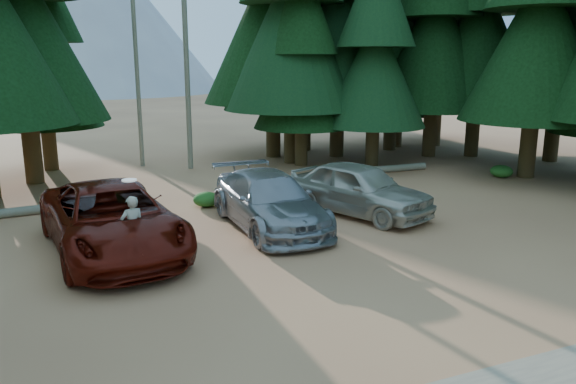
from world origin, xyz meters
The scene contains 19 objects.
ground centered at (0.00, 0.00, 0.00)m, with size 160.00×160.00×0.00m, color #A36545.
forest_belt_north centered at (0.00, 15.00, 0.00)m, with size 36.00×7.00×22.00m, color black, non-canonical shape.
snag_front centered at (0.80, 14.50, 6.00)m, with size 0.24×0.24×12.00m, color #6A6554.
snag_back centered at (-1.20, 16.00, 5.00)m, with size 0.20×0.20×10.00m, color #6A6554.
mountain_peak centered at (-2.59, 88.23, 12.71)m, with size 48.00×50.00×28.00m.
red_pickup centered at (-3.81, 3.69, 0.90)m, with size 3.00×6.51×1.81m, color #5F1108.
silver_minivan_center centered at (0.83, 4.22, 0.83)m, with size 2.31×5.69×1.65m, color #989AA0.
silver_minivan_right centered at (4.09, 4.45, 0.87)m, with size 2.05×5.10×1.74m, color beige.
frisbee_player centered at (-3.45, 2.36, 1.03)m, with size 0.65×0.50×1.99m.
log_left centered at (-5.96, 8.56, 0.15)m, with size 0.31×0.31×4.32m, color #6A6554.
log_mid centered at (2.74, 8.60, 0.13)m, with size 0.27×0.27×3.23m, color #6A6554.
log_right centered at (8.34, 10.10, 0.16)m, with size 0.32×0.32×4.97m, color #6A6554.
shrub_far_left centered at (-5.17, 9.40, 0.28)m, with size 1.03×1.03×0.57m, color #25651E.
shrub_left centered at (-3.07, 9.23, 0.25)m, with size 0.90×0.90×0.49m, color #25651E.
shrub_center_left centered at (-3.58, 8.82, 0.33)m, with size 1.20×1.20×0.66m, color #25651E.
shrub_center_right centered at (-0.31, 7.39, 0.25)m, with size 0.92×0.92×0.50m, color #25651E.
shrub_right centered at (4.95, 8.23, 0.33)m, with size 1.22×1.22×0.67m, color #25651E.
shrub_far_right centered at (5.02, 8.06, 0.34)m, with size 1.22×1.22×0.67m, color #25651E.
shrub_edge_east centered at (12.82, 7.25, 0.27)m, with size 0.96×0.96×0.53m, color #25651E.
Camera 1 is at (-5.03, -11.23, 5.03)m, focal length 35.00 mm.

